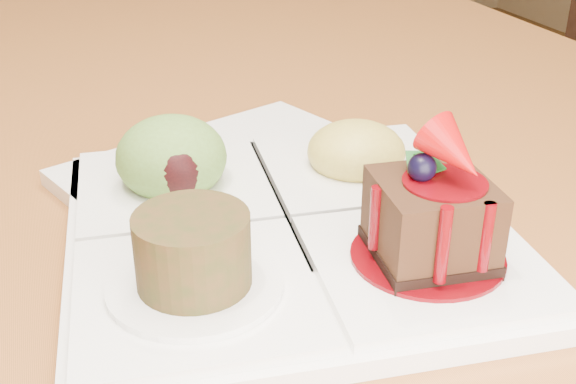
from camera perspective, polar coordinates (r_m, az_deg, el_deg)
name	(u,v)px	position (r m, az deg, el deg)	size (l,w,h in m)	color
dining_table	(172,132)	(0.81, -9.15, 4.73)	(1.00, 1.80, 0.75)	#A35A2A
sampler_plate	(283,209)	(0.46, -0.36, -1.34)	(0.30, 0.30, 0.10)	white
second_plate	(259,186)	(0.52, -2.29, 0.47)	(0.23, 0.23, 0.01)	white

